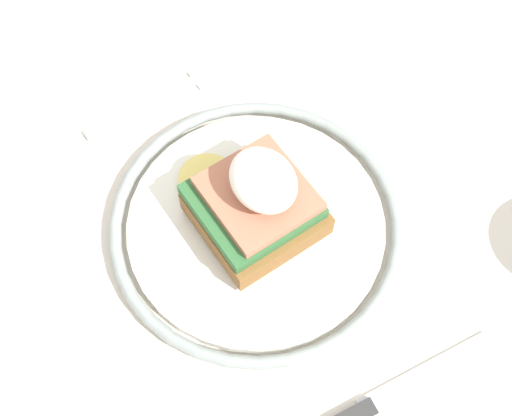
{
  "coord_description": "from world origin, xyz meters",
  "views": [
    {
      "loc": [
        0.15,
        -0.1,
        1.21
      ],
      "look_at": [
        -0.03,
        0.03,
        0.78
      ],
      "focal_mm": 45.0,
      "sensor_mm": 36.0,
      "label": 1
    }
  ],
  "objects": [
    {
      "name": "dining_table",
      "position": [
        0.0,
        0.0,
        0.6
      ],
      "size": [
        0.8,
        0.67,
        0.75
      ],
      "color": "beige",
      "rests_on": "ground_plane"
    },
    {
      "name": "plate",
      "position": [
        -0.03,
        0.03,
        0.75
      ],
      "size": [
        0.23,
        0.23,
        0.02
      ],
      "color": "silver",
      "rests_on": "dining_table"
    },
    {
      "name": "sandwich",
      "position": [
        -0.04,
        0.03,
        0.79
      ],
      "size": [
        0.12,
        0.09,
        0.07
      ],
      "color": "brown",
      "rests_on": "plate"
    },
    {
      "name": "fork",
      "position": [
        -0.19,
        0.03,
        0.75
      ],
      "size": [
        0.02,
        0.14,
        0.0
      ],
      "color": "silver",
      "rests_on": "dining_table"
    },
    {
      "name": "knife",
      "position": [
        0.12,
        0.01,
        0.75
      ],
      "size": [
        0.04,
        0.18,
        0.01
      ],
      "color": "#2D2D2D",
      "rests_on": "dining_table"
    }
  ]
}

